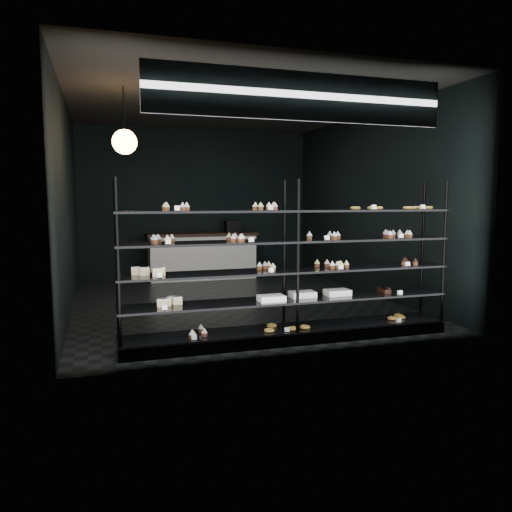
# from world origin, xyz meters

# --- Properties ---
(room) EXTENTS (5.01, 6.01, 3.20)m
(room) POSITION_xyz_m (0.00, 0.00, 1.60)
(room) COLOR black
(room) RESTS_ON ground
(display_shelf) EXTENTS (4.00, 0.50, 1.91)m
(display_shelf) POSITION_xyz_m (0.06, -2.45, 0.63)
(display_shelf) COLOR black
(display_shelf) RESTS_ON room
(signage) EXTENTS (3.30, 0.05, 0.50)m
(signage) POSITION_xyz_m (0.00, -2.93, 2.75)
(signage) COLOR #0C1D3E
(signage) RESTS_ON room
(pendant_lamp) EXTENTS (0.33, 0.33, 0.89)m
(pendant_lamp) POSITION_xyz_m (-1.70, -0.85, 2.45)
(pendant_lamp) COLOR black
(pendant_lamp) RESTS_ON room
(service_counter) EXTENTS (2.31, 0.65, 1.23)m
(service_counter) POSITION_xyz_m (0.01, 2.50, 0.50)
(service_counter) COLOR white
(service_counter) RESTS_ON room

